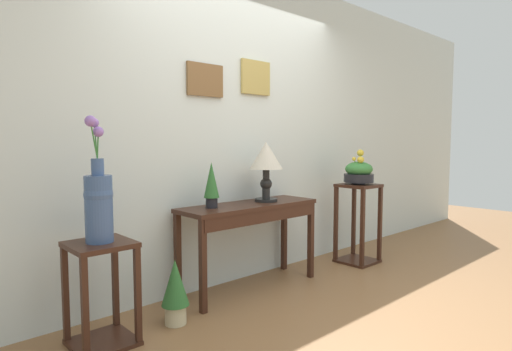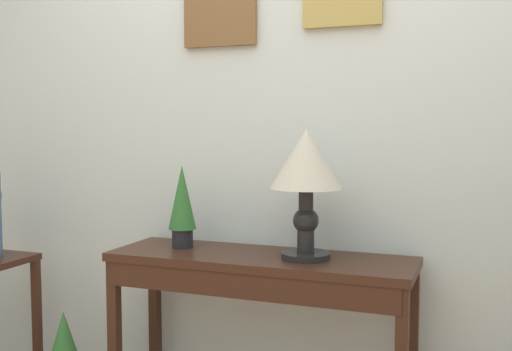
% 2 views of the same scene
% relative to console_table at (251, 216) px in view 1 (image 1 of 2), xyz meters
% --- Properties ---
extents(ground_plane, '(12.00, 12.00, 0.01)m').
position_rel_console_table_xyz_m(ground_plane, '(0.04, -0.99, -0.63)').
color(ground_plane, brown).
extents(back_wall_with_art, '(9.00, 0.13, 2.80)m').
position_rel_console_table_xyz_m(back_wall_with_art, '(0.04, 0.32, 0.77)').
color(back_wall_with_art, silver).
rests_on(back_wall_with_art, ground).
extents(console_table, '(1.27, 0.40, 0.73)m').
position_rel_console_table_xyz_m(console_table, '(0.00, 0.00, 0.00)').
color(console_table, '#381E14').
rests_on(console_table, ground).
extents(table_lamp, '(0.29, 0.29, 0.52)m').
position_rel_console_table_xyz_m(table_lamp, '(0.19, 0.02, 0.46)').
color(table_lamp, black).
rests_on(table_lamp, console_table).
extents(potted_plant_on_console, '(0.12, 0.12, 0.36)m').
position_rel_console_table_xyz_m(potted_plant_on_console, '(-0.37, 0.05, 0.30)').
color(potted_plant_on_console, black).
rests_on(potted_plant_on_console, console_table).
extents(pedestal_stand_left, '(0.36, 0.36, 0.64)m').
position_rel_console_table_xyz_m(pedestal_stand_left, '(-1.34, -0.12, -0.31)').
color(pedestal_stand_left, '#381E14').
rests_on(pedestal_stand_left, ground).
extents(flower_vase_tall_left, '(0.17, 0.17, 0.76)m').
position_rel_console_table_xyz_m(flower_vase_tall_left, '(-1.34, -0.12, 0.27)').
color(flower_vase_tall_left, '#3D5684').
rests_on(flower_vase_tall_left, pedestal_stand_left).
extents(pedestal_stand_right, '(0.36, 0.36, 0.82)m').
position_rel_console_table_xyz_m(pedestal_stand_right, '(1.34, -0.16, -0.22)').
color(pedestal_stand_right, '#381E14').
rests_on(pedestal_stand_right, ground).
extents(planter_bowl_wide_right, '(0.30, 0.30, 0.35)m').
position_rel_console_table_xyz_m(planter_bowl_wide_right, '(1.34, -0.16, 0.31)').
color(planter_bowl_wide_right, black).
rests_on(planter_bowl_wide_right, pedestal_stand_right).
extents(potted_plant_floor, '(0.19, 0.19, 0.45)m').
position_rel_console_table_xyz_m(potted_plant_floor, '(-0.85, -0.17, -0.38)').
color(potted_plant_floor, beige).
rests_on(potted_plant_floor, ground).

